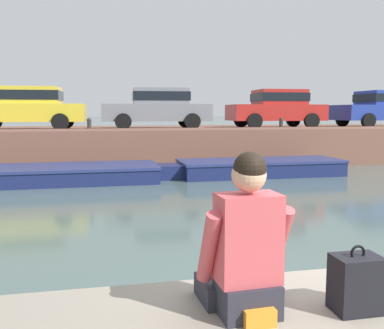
{
  "coord_description": "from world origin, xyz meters",
  "views": [
    {
      "loc": [
        -1.97,
        -2.85,
        2.06
      ],
      "look_at": [
        -0.48,
        4.18,
        1.18
      ],
      "focal_mm": 40.0,
      "sensor_mm": 36.0,
      "label": 1
    }
  ],
  "objects_px": {
    "car_right_inner_red": "(277,107)",
    "person_seated_left": "(245,251)",
    "boat_moored_west_navy": "(50,175)",
    "bottle_drink": "(266,289)",
    "mooring_bollard_mid": "(89,124)",
    "car_left_inner_yellow": "(27,106)",
    "car_rightmost_blue": "(383,107)",
    "car_centre_grey": "(158,107)",
    "boat_moored_central_navy": "(253,168)",
    "mooring_bollard_east": "(281,123)",
    "backpack_on_ledge": "(355,284)"
  },
  "relations": [
    {
      "from": "car_right_inner_red",
      "to": "person_seated_left",
      "type": "relative_size",
      "value": 3.99
    },
    {
      "from": "boat_moored_west_navy",
      "to": "bottle_drink",
      "type": "xyz_separation_m",
      "value": [
        2.49,
        -10.58,
        0.73
      ]
    },
    {
      "from": "mooring_bollard_mid",
      "to": "car_left_inner_yellow",
      "type": "bearing_deg",
      "value": 146.91
    },
    {
      "from": "car_right_inner_red",
      "to": "person_seated_left",
      "type": "bearing_deg",
      "value": -113.65
    },
    {
      "from": "person_seated_left",
      "to": "car_rightmost_blue",
      "type": "bearing_deg",
      "value": 51.96
    },
    {
      "from": "boat_moored_west_navy",
      "to": "car_right_inner_red",
      "type": "height_order",
      "value": "car_right_inner_red"
    },
    {
      "from": "boat_moored_west_navy",
      "to": "car_centre_grey",
      "type": "height_order",
      "value": "car_centre_grey"
    },
    {
      "from": "boat_moored_west_navy",
      "to": "boat_moored_central_navy",
      "type": "xyz_separation_m",
      "value": [
        6.31,
        0.15,
        0.01
      ]
    },
    {
      "from": "car_right_inner_red",
      "to": "boat_moored_west_navy",
      "type": "bearing_deg",
      "value": -157.46
    },
    {
      "from": "mooring_bollard_mid",
      "to": "mooring_bollard_east",
      "type": "distance_m",
      "value": 7.01
    },
    {
      "from": "car_right_inner_red",
      "to": "bottle_drink",
      "type": "height_order",
      "value": "car_right_inner_red"
    },
    {
      "from": "boat_moored_central_navy",
      "to": "mooring_bollard_east",
      "type": "distance_m",
      "value": 3.0
    },
    {
      "from": "car_left_inner_yellow",
      "to": "car_centre_grey",
      "type": "distance_m",
      "value": 4.78
    },
    {
      "from": "car_centre_grey",
      "to": "bottle_drink",
      "type": "height_order",
      "value": "car_centre_grey"
    },
    {
      "from": "car_left_inner_yellow",
      "to": "person_seated_left",
      "type": "distance_m",
      "value": 14.64
    },
    {
      "from": "boat_moored_central_navy",
      "to": "car_left_inner_yellow",
      "type": "xyz_separation_m",
      "value": [
        -7.44,
        3.39,
        2.01
      ]
    },
    {
      "from": "boat_moored_west_navy",
      "to": "car_centre_grey",
      "type": "xyz_separation_m",
      "value": [
        3.65,
        3.54,
        2.02
      ]
    },
    {
      "from": "boat_moored_west_navy",
      "to": "boat_moored_central_navy",
      "type": "distance_m",
      "value": 6.31
    },
    {
      "from": "car_left_inner_yellow",
      "to": "bottle_drink",
      "type": "relative_size",
      "value": 21.18
    },
    {
      "from": "car_right_inner_red",
      "to": "backpack_on_ledge",
      "type": "xyz_separation_m",
      "value": [
        -5.56,
        -14.32,
        -1.22
      ]
    },
    {
      "from": "car_right_inner_red",
      "to": "car_rightmost_blue",
      "type": "bearing_deg",
      "value": 0.05
    },
    {
      "from": "car_right_inner_red",
      "to": "backpack_on_ledge",
      "type": "relative_size",
      "value": 9.43
    },
    {
      "from": "bottle_drink",
      "to": "mooring_bollard_mid",
      "type": "bearing_deg",
      "value": 96.27
    },
    {
      "from": "car_left_inner_yellow",
      "to": "mooring_bollard_east",
      "type": "bearing_deg",
      "value": -8.93
    },
    {
      "from": "boat_moored_central_navy",
      "to": "mooring_bollard_mid",
      "type": "bearing_deg",
      "value": 159.54
    },
    {
      "from": "mooring_bollard_mid",
      "to": "backpack_on_ledge",
      "type": "bearing_deg",
      "value": -81.71
    },
    {
      "from": "car_rightmost_blue",
      "to": "mooring_bollard_east",
      "type": "height_order",
      "value": "car_rightmost_blue"
    },
    {
      "from": "car_left_inner_yellow",
      "to": "backpack_on_ledge",
      "type": "distance_m",
      "value": 14.95
    },
    {
      "from": "backpack_on_ledge",
      "to": "mooring_bollard_east",
      "type": "bearing_deg",
      "value": 68.25
    },
    {
      "from": "mooring_bollard_mid",
      "to": "mooring_bollard_east",
      "type": "bearing_deg",
      "value": 0.0
    },
    {
      "from": "backpack_on_ledge",
      "to": "boat_moored_central_navy",
      "type": "bearing_deg",
      "value": 73.02
    },
    {
      "from": "car_rightmost_blue",
      "to": "car_right_inner_red",
      "type": "bearing_deg",
      "value": -179.95
    },
    {
      "from": "car_rightmost_blue",
      "to": "backpack_on_ledge",
      "type": "relative_size",
      "value": 10.36
    },
    {
      "from": "boat_moored_west_navy",
      "to": "bottle_drink",
      "type": "relative_size",
      "value": 33.41
    },
    {
      "from": "car_centre_grey",
      "to": "mooring_bollard_east",
      "type": "distance_m",
      "value": 4.73
    },
    {
      "from": "backpack_on_ledge",
      "to": "boat_moored_west_navy",
      "type": "bearing_deg",
      "value": 105.41
    },
    {
      "from": "car_left_inner_yellow",
      "to": "car_centre_grey",
      "type": "relative_size",
      "value": 1.04
    },
    {
      "from": "person_seated_left",
      "to": "bottle_drink",
      "type": "bearing_deg",
      "value": 21.75
    },
    {
      "from": "car_rightmost_blue",
      "to": "bottle_drink",
      "type": "bearing_deg",
      "value": -127.75
    },
    {
      "from": "car_right_inner_red",
      "to": "mooring_bollard_mid",
      "type": "bearing_deg",
      "value": -168.96
    },
    {
      "from": "car_centre_grey",
      "to": "mooring_bollard_east",
      "type": "bearing_deg",
      "value": -18.02
    },
    {
      "from": "mooring_bollard_mid",
      "to": "person_seated_left",
      "type": "bearing_deg",
      "value": -84.51
    },
    {
      "from": "car_rightmost_blue",
      "to": "bottle_drink",
      "type": "height_order",
      "value": "car_rightmost_blue"
    },
    {
      "from": "boat_moored_central_navy",
      "to": "car_centre_grey",
      "type": "bearing_deg",
      "value": 128.1
    },
    {
      "from": "boat_moored_central_navy",
      "to": "car_right_inner_red",
      "type": "bearing_deg",
      "value": 56.73
    },
    {
      "from": "boat_moored_central_navy",
      "to": "bottle_drink",
      "type": "bearing_deg",
      "value": -109.59
    },
    {
      "from": "mooring_bollard_mid",
      "to": "backpack_on_ledge",
      "type": "height_order",
      "value": "mooring_bollard_mid"
    },
    {
      "from": "mooring_bollard_east",
      "to": "car_rightmost_blue",
      "type": "bearing_deg",
      "value": 15.3
    },
    {
      "from": "car_rightmost_blue",
      "to": "person_seated_left",
      "type": "xyz_separation_m",
      "value": [
        -11.11,
        -14.2,
        -1.02
      ]
    },
    {
      "from": "car_centre_grey",
      "to": "mooring_bollard_mid",
      "type": "height_order",
      "value": "car_centre_grey"
    }
  ]
}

